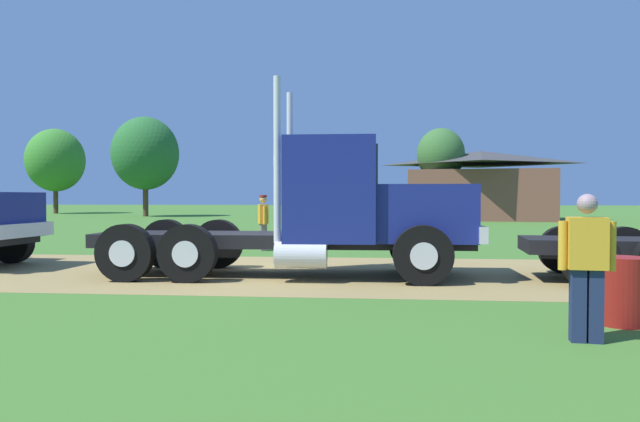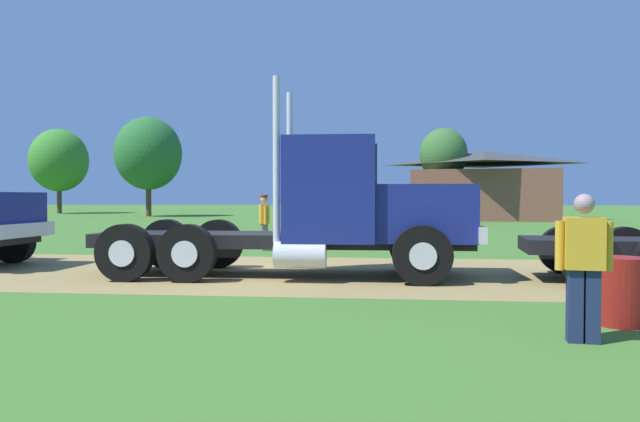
# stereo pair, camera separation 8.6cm
# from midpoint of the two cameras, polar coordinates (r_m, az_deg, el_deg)

# --- Properties ---
(ground_plane) EXTENTS (200.00, 200.00, 0.00)m
(ground_plane) POSITION_cam_midpoint_polar(r_m,az_deg,el_deg) (13.24, -5.68, -5.85)
(ground_plane) COLOR #3E6E27
(dirt_track) EXTENTS (120.00, 6.43, 0.01)m
(dirt_track) POSITION_cam_midpoint_polar(r_m,az_deg,el_deg) (13.24, -5.68, -5.84)
(dirt_track) COLOR olive
(dirt_track) RESTS_ON ground_plane
(truck_foreground_white) EXTENTS (8.02, 2.78, 4.01)m
(truck_foreground_white) POSITION_cam_midpoint_polar(r_m,az_deg,el_deg) (12.40, 1.28, -0.09)
(truck_foreground_white) COLOR black
(truck_foreground_white) RESTS_ON ground_plane
(visitor_by_barrel) EXTENTS (0.62, 0.30, 1.70)m
(visitor_by_barrel) POSITION_cam_midpoint_polar(r_m,az_deg,el_deg) (7.45, 23.94, -4.51)
(visitor_by_barrel) COLOR gold
(visitor_by_barrel) RESTS_ON ground_plane
(visitor_far_side) EXTENTS (0.38, 0.55, 1.71)m
(visitor_far_side) POSITION_cam_midpoint_polar(r_m,az_deg,el_deg) (18.32, -5.62, -0.93)
(visitor_far_side) COLOR gold
(visitor_far_side) RESTS_ON ground_plane
(steel_barrel) EXTENTS (0.61, 0.61, 0.89)m
(steel_barrel) POSITION_cam_midpoint_polar(r_m,az_deg,el_deg) (8.70, 26.80, -6.88)
(steel_barrel) COLOR maroon
(steel_barrel) RESTS_ON ground_plane
(shed_building) EXTENTS (11.21, 9.22, 4.94)m
(shed_building) POSITION_cam_midpoint_polar(r_m,az_deg,el_deg) (44.37, 15.08, 2.29)
(shed_building) COLOR brown
(shed_building) RESTS_ON ground_plane
(tree_left) EXTENTS (5.51, 5.51, 8.20)m
(tree_left) POSITION_cam_midpoint_polar(r_m,az_deg,el_deg) (63.12, -24.12, 4.47)
(tree_left) COLOR #513823
(tree_left) RESTS_ON ground_plane
(tree_mid) EXTENTS (5.49, 5.49, 8.25)m
(tree_mid) POSITION_cam_midpoint_polar(r_m,az_deg,el_deg) (51.43, -16.49, 5.32)
(tree_mid) COLOR #513823
(tree_mid) RESTS_ON ground_plane
(tree_right) EXTENTS (3.36, 3.36, 6.52)m
(tree_right) POSITION_cam_midpoint_polar(r_m,az_deg,el_deg) (43.16, 11.46, 5.31)
(tree_right) COLOR #513823
(tree_right) RESTS_ON ground_plane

